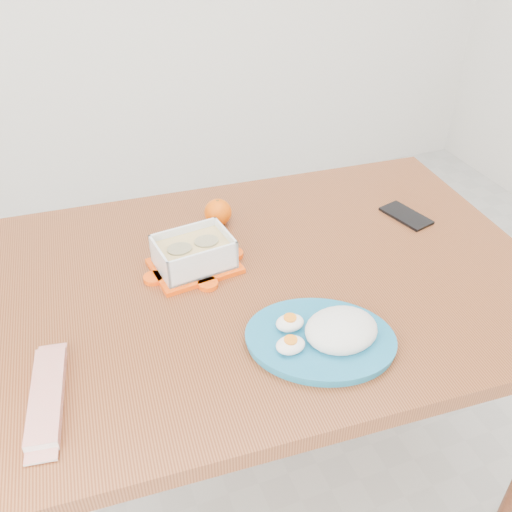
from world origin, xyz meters
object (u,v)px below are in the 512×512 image
object	(u,v)px
dining_table	(256,305)
food_container	(194,254)
orange_fruit	(218,212)
rice_plate	(327,334)
smartphone	(406,216)

from	to	relation	value
dining_table	food_container	bearing A→B (deg)	149.09
dining_table	orange_fruit	bearing A→B (deg)	96.11
rice_plate	smartphone	xyz separation A→B (m)	(0.42, 0.35, -0.02)
food_container	smartphone	world-z (taller)	food_container
rice_plate	food_container	bearing A→B (deg)	145.52
rice_plate	orange_fruit	bearing A→B (deg)	125.23
dining_table	orange_fruit	xyz separation A→B (m)	(-0.01, 0.25, 0.12)
dining_table	orange_fruit	distance (m)	0.28
orange_fruit	rice_plate	bearing A→B (deg)	-82.64
dining_table	food_container	xyz separation A→B (m)	(-0.12, 0.08, 0.13)
food_container	orange_fruit	size ratio (longest dim) A/B	2.98
dining_table	smartphone	bearing A→B (deg)	15.61
food_container	rice_plate	bearing A→B (deg)	-69.04
orange_fruit	food_container	bearing A→B (deg)	-124.28
dining_table	rice_plate	size ratio (longest dim) A/B	3.49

